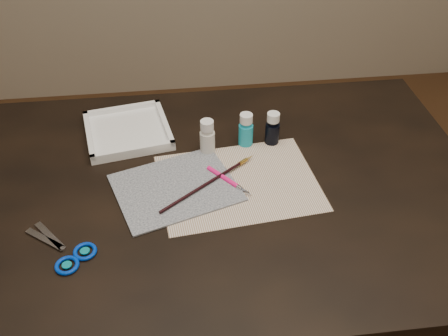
{
  "coord_description": "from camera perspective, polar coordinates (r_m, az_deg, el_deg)",
  "views": [
    {
      "loc": [
        -0.11,
        -0.93,
        1.57
      ],
      "look_at": [
        0.0,
        0.0,
        0.8
      ],
      "focal_mm": 40.0,
      "sensor_mm": 36.0,
      "label": 1
    }
  ],
  "objects": [
    {
      "name": "craft_knife",
      "position": [
        1.24,
        0.64,
        -1.54
      ],
      "size": [
        0.1,
        0.13,
        0.01
      ],
      "primitive_type": null,
      "rotation": [
        0.0,
        0.0,
        -0.9
      ],
      "color": "#FF177B",
      "rests_on": "paper"
    },
    {
      "name": "palette_tray",
      "position": [
        1.43,
        -10.95,
        4.26
      ],
      "size": [
        0.26,
        0.26,
        0.03
      ],
      "primitive_type": "cube",
      "rotation": [
        0.0,
        0.0,
        0.18
      ],
      "color": "white",
      "rests_on": "table"
    },
    {
      "name": "paper",
      "position": [
        1.25,
        1.64,
        -1.67
      ],
      "size": [
        0.42,
        0.33,
        0.0
      ],
      "primitive_type": "cube",
      "rotation": [
        0.0,
        0.0,
        0.1
      ],
      "color": "silver",
      "rests_on": "table"
    },
    {
      "name": "paint_bottle_cyan",
      "position": [
        1.35,
        2.51,
        4.42
      ],
      "size": [
        0.05,
        0.05,
        0.1
      ],
      "primitive_type": "cylinder",
      "rotation": [
        0.0,
        0.0,
        -0.28
      ],
      "color": "#189FBC",
      "rests_on": "table"
    },
    {
      "name": "paint_bottle_white",
      "position": [
        1.32,
        -1.92,
        3.6
      ],
      "size": [
        0.05,
        0.05,
        0.1
      ],
      "primitive_type": "cylinder",
      "rotation": [
        0.0,
        0.0,
        -0.16
      ],
      "color": "silver",
      "rests_on": "table"
    },
    {
      "name": "paint_bottle_navy",
      "position": [
        1.36,
        5.57,
        4.55
      ],
      "size": [
        0.05,
        0.05,
        0.09
      ],
      "primitive_type": "cylinder",
      "rotation": [
        0.0,
        0.0,
        0.21
      ],
      "color": "black",
      "rests_on": "table"
    },
    {
      "name": "paintbrush",
      "position": [
        1.23,
        -1.65,
        -1.6
      ],
      "size": [
        0.26,
        0.19,
        0.01
      ],
      "primitive_type": null,
      "rotation": [
        0.0,
        0.0,
        0.64
      ],
      "color": "black",
      "rests_on": "canvas"
    },
    {
      "name": "canvas",
      "position": [
        1.23,
        -5.55,
        -2.24
      ],
      "size": [
        0.34,
        0.31,
        0.0
      ],
      "primitive_type": "cube",
      "rotation": [
        0.0,
        0.0,
        0.31
      ],
      "color": "black",
      "rests_on": "paper"
    },
    {
      "name": "scissors",
      "position": [
        1.15,
        -18.77,
        -8.53
      ],
      "size": [
        0.22,
        0.2,
        0.01
      ],
      "primitive_type": null,
      "rotation": [
        0.0,
        0.0,
        2.49
      ],
      "color": "silver",
      "rests_on": "table"
    },
    {
      "name": "table",
      "position": [
        1.52,
        0.0,
        -12.43
      ],
      "size": [
        1.3,
        0.9,
        0.75
      ],
      "primitive_type": "cube",
      "color": "black",
      "rests_on": "ground"
    }
  ]
}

